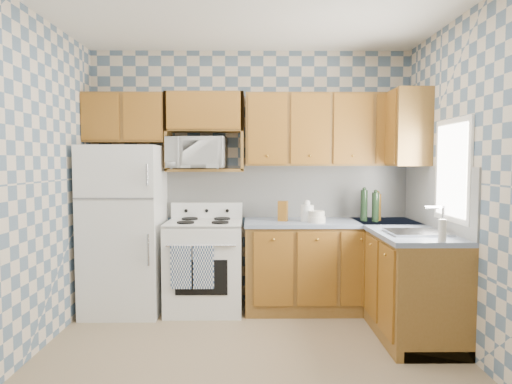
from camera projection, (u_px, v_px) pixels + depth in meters
floor at (250, 364)px, 3.42m from camera, size 3.40×3.40×0.00m
back_wall at (251, 178)px, 4.93m from camera, size 3.40×0.02×2.70m
right_wall at (481, 185)px, 3.35m from camera, size 0.02×3.20×2.70m
backsplash_back at (288, 192)px, 4.93m from camera, size 2.60×0.02×0.56m
backsplash_right at (435, 197)px, 4.16m from camera, size 0.02×1.60×0.56m
refrigerator at (125, 229)px, 4.60m from camera, size 0.75×0.70×1.68m
stove_body at (205, 267)px, 4.66m from camera, size 0.76×0.65×0.90m
cooktop at (204, 222)px, 4.63m from camera, size 0.76×0.65×0.02m
backguard at (207, 210)px, 4.90m from camera, size 0.76×0.08×0.17m
dish_towel_left at (181, 267)px, 4.31m from camera, size 0.20×0.02×0.41m
dish_towel_right at (204, 267)px, 4.31m from camera, size 0.20×0.02×0.41m
base_cabinets_back at (331, 267)px, 4.70m from camera, size 1.75×0.60×0.88m
base_cabinets_right at (402, 279)px, 4.20m from camera, size 0.60×1.60×0.88m
countertop_back at (331, 223)px, 4.66m from camera, size 1.77×0.63×0.04m
countertop_right at (403, 230)px, 4.17m from camera, size 0.63×1.60×0.04m
upper_cabinets_back at (330, 130)px, 4.74m from camera, size 1.75×0.33×0.74m
upper_cabinets_fridge at (126, 118)px, 4.71m from camera, size 0.82×0.33×0.50m
upper_cabinets_right at (404, 129)px, 4.56m from camera, size 0.33×0.70×0.74m
microwave_shelf at (206, 170)px, 4.76m from camera, size 0.80×0.33×0.03m
microwave at (197, 153)px, 4.72m from camera, size 0.61×0.44×0.33m
sink at (417, 233)px, 3.82m from camera, size 0.48×0.40×0.03m
window at (453, 170)px, 3.79m from camera, size 0.02×0.66×0.86m
bottle_0 at (364, 205)px, 4.63m from camera, size 0.07×0.07×0.32m
bottle_1 at (375, 207)px, 4.57m from camera, size 0.07×0.07×0.30m
bottle_2 at (378, 207)px, 4.67m from camera, size 0.07×0.07×0.27m
knife_block at (283, 211)px, 4.63m from camera, size 0.11×0.11×0.20m
electric_kettle at (307, 213)px, 4.60m from camera, size 0.13×0.13×0.17m
food_containers at (317, 217)px, 4.52m from camera, size 0.17×0.17×0.12m
soap_bottle at (442, 231)px, 3.42m from camera, size 0.06×0.06×0.17m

